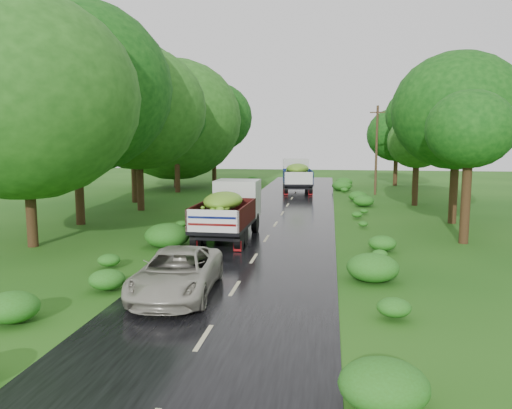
% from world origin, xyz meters
% --- Properties ---
extents(ground, '(120.00, 120.00, 0.00)m').
position_xyz_m(ground, '(0.00, 0.00, 0.00)').
color(ground, '#13400D').
rests_on(ground, ground).
extents(road, '(6.50, 80.00, 0.02)m').
position_xyz_m(road, '(0.00, 5.00, 0.01)').
color(road, black).
rests_on(road, ground).
extents(road_lines, '(0.12, 69.60, 0.00)m').
position_xyz_m(road_lines, '(0.00, 6.00, 0.02)').
color(road_lines, '#BFB78C').
rests_on(road_lines, road).
extents(truck_near, '(2.31, 6.30, 2.64)m').
position_xyz_m(truck_near, '(-1.75, 7.89, 1.49)').
color(truck_near, black).
rests_on(truck_near, ground).
extents(truck_far, '(3.12, 6.96, 2.83)m').
position_xyz_m(truck_far, '(0.03, 29.02, 1.60)').
color(truck_far, black).
rests_on(truck_far, ground).
extents(car, '(2.59, 5.04, 1.36)m').
position_xyz_m(car, '(-1.63, -0.86, 0.70)').
color(car, '#A3A091').
rests_on(car, road).
extents(utility_pole, '(1.21, 0.63, 7.40)m').
position_xyz_m(utility_pole, '(6.74, 27.58, 3.81)').
color(utility_pole, '#382616').
rests_on(utility_pole, ground).
extents(trees_left, '(7.09, 35.63, 9.89)m').
position_xyz_m(trees_left, '(-10.52, 20.42, 6.81)').
color(trees_left, black).
rests_on(trees_left, ground).
extents(trees_right, '(4.18, 30.94, 8.03)m').
position_xyz_m(trees_right, '(9.54, 22.12, 5.57)').
color(trees_right, black).
rests_on(trees_right, ground).
extents(shrubs, '(11.90, 44.00, 0.70)m').
position_xyz_m(shrubs, '(0.00, 14.00, 0.35)').
color(shrubs, '#286117').
rests_on(shrubs, ground).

